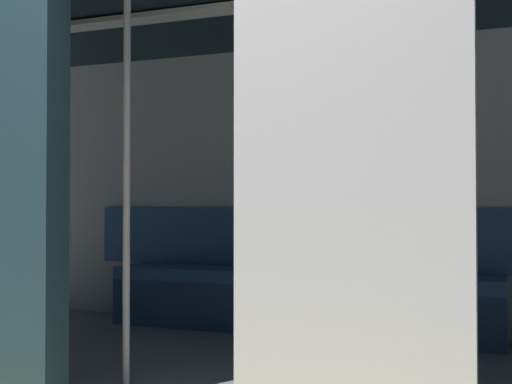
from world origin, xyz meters
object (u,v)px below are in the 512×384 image
grab_pole_door (127,178)px  grab_pole_far (274,177)px  train_car (237,110)px  book (261,268)px  bench_seat (295,286)px  person_seated (310,241)px  handbag (382,261)px

grab_pole_door → grab_pole_far: bearing=-172.2°
train_car → grab_pole_door: (0.32, 0.66, -0.42)m
book → grab_pole_door: (0.10, 1.66, 0.60)m
bench_seat → book: 0.30m
bench_seat → book: book is taller
person_seated → book: size_ratio=5.32×
train_car → bench_seat: (-0.05, -0.96, -1.13)m
bench_seat → grab_pole_far: grab_pole_far is taller
grab_pole_far → grab_pole_door: bearing=7.8°
bench_seat → grab_pole_door: 1.81m
grab_pole_far → bench_seat: bearing=-76.2°
train_car → person_seated: 1.22m
grab_pole_door → bench_seat: bearing=-102.9°
person_seated → bench_seat: bearing=-22.8°
train_car → book: train_car is taller
book → grab_pole_door: grab_pole_door is taller
book → bench_seat: bearing=177.1°
handbag → grab_pole_far: (0.24, 1.58, 0.52)m
train_car → book: 1.44m
bench_seat → book: size_ratio=12.78×
book → grab_pole_far: 1.79m
bench_seat → person_seated: 0.35m
handbag → train_car: bearing=57.0°
person_seated → handbag: 0.52m
train_car → bench_seat: size_ratio=2.28×
train_car → grab_pole_far: 0.82m
train_car → person_seated: bearing=-101.0°
train_car → person_seated: size_ratio=5.47×
bench_seat → grab_pole_far: bearing=103.8°
person_seated → grab_pole_door: (0.50, 1.57, 0.39)m
handbag → book: bearing=1.1°
grab_pole_far → book: bearing=-67.6°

